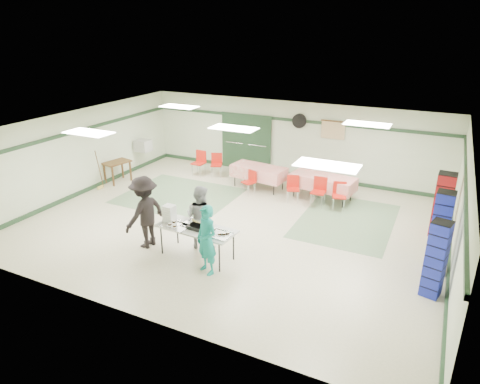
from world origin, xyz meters
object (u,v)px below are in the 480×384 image
at_px(dining_table_a, 323,182).
at_px(crate_stack_red, 443,205).
at_px(volunteer_grey, 200,217).
at_px(crate_stack_blue_b, 436,260).
at_px(chair_c, 339,193).
at_px(dining_table_b, 259,172).
at_px(chair_loose_a, 217,162).
at_px(volunteer_dark, 145,212).
at_px(volunteer_teal, 207,240).
at_px(chair_a, 319,188).
at_px(broom, 99,169).
at_px(printer_table, 117,164).
at_px(chair_d, 250,180).
at_px(crate_stack_blue_a, 440,233).
at_px(chair_loose_b, 200,160).
at_px(serving_table, 196,229).
at_px(chair_b, 293,186).
at_px(office_printer, 143,146).

bearing_deg(dining_table_a, crate_stack_red, -10.46).
height_order(volunteer_grey, crate_stack_blue_b, crate_stack_blue_b).
height_order(volunteer_grey, chair_c, volunteer_grey).
distance_m(dining_table_b, chair_loose_a, 1.94).
bearing_deg(volunteer_dark, volunteer_teal, 86.51).
xyz_separation_m(chair_a, broom, (-6.99, -1.83, 0.14)).
xyz_separation_m(chair_c, chair_loose_a, (-4.74, 1.05, -0.00)).
xyz_separation_m(dining_table_a, chair_c, (0.67, -0.57, -0.06)).
distance_m(volunteer_teal, crate_stack_blue_b, 4.70).
distance_m(volunteer_teal, printer_table, 6.87).
bearing_deg(chair_d, crate_stack_red, 18.46).
height_order(dining_table_b, broom, broom).
height_order(volunteer_teal, crate_stack_blue_a, crate_stack_blue_a).
distance_m(chair_loose_b, crate_stack_blue_b, 9.23).
xyz_separation_m(dining_table_a, dining_table_b, (-2.20, 0.00, -0.00)).
height_order(chair_d, broom, broom).
distance_m(volunteer_grey, volunteer_dark, 1.36).
bearing_deg(crate_stack_blue_a, dining_table_b, 151.10).
bearing_deg(chair_a, serving_table, -112.82).
relative_size(serving_table, chair_b, 2.37).
xyz_separation_m(chair_loose_a, printer_table, (-2.78, -2.11, 0.13)).
bearing_deg(chair_b, dining_table_b, 135.55).
bearing_deg(chair_c, printer_table, 172.60).
xyz_separation_m(volunteer_grey, crate_stack_red, (5.26, 3.26, 0.05)).
bearing_deg(volunteer_grey, dining_table_b, -83.75).
bearing_deg(crate_stack_blue_a, crate_stack_red, 90.00).
bearing_deg(crate_stack_red, volunteer_dark, -149.62).
xyz_separation_m(serving_table, volunteer_teal, (0.56, -0.48, 0.08)).
height_order(serving_table, printer_table, serving_table).
height_order(chair_c, broom, broom).
bearing_deg(dining_table_b, crate_stack_blue_a, -21.77).
height_order(serving_table, chair_c, chair_c).
bearing_deg(serving_table, crate_stack_blue_b, 12.29).
relative_size(chair_a, office_printer, 1.69).
bearing_deg(chair_loose_b, chair_c, -6.15).
bearing_deg(chair_a, crate_stack_blue_a, -38.30).
bearing_deg(volunteer_grey, volunteer_teal, 128.96).
relative_size(chair_d, crate_stack_blue_b, 0.47).
bearing_deg(volunteer_teal, chair_b, 109.39).
relative_size(printer_table, broom, 0.76).
height_order(chair_b, office_printer, office_printer).
height_order(chair_b, chair_loose_a, chair_loose_a).
height_order(chair_loose_a, crate_stack_blue_b, crate_stack_blue_b).
bearing_deg(volunteer_grey, serving_table, 111.81).
bearing_deg(chair_d, chair_c, 24.24).
xyz_separation_m(chair_loose_b, office_printer, (-2.19, -0.44, 0.40)).
distance_m(volunteer_dark, printer_table, 5.05).
xyz_separation_m(volunteer_teal, office_printer, (-5.77, 5.20, 0.16)).
xyz_separation_m(volunteer_teal, printer_table, (-5.77, 3.72, -0.16)).
bearing_deg(volunteer_dark, chair_b, 160.53).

